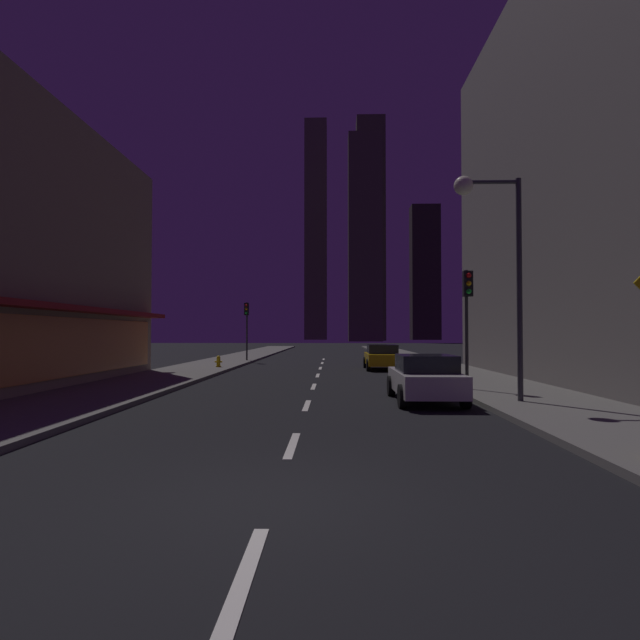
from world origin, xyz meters
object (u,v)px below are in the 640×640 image
(car_parked_near, at_px, (425,378))
(street_lamp_right, at_px, (491,232))
(car_parked_far, at_px, (382,357))
(traffic_light_far_left, at_px, (247,318))
(fire_hydrant_far_left, at_px, (218,362))
(traffic_light_near_right, at_px, (467,303))

(car_parked_near, xyz_separation_m, street_lamp_right, (1.78, -0.84, 4.33))
(car_parked_far, xyz_separation_m, traffic_light_far_left, (-9.10, 7.02, 2.45))
(car_parked_near, distance_m, traffic_light_far_left, 22.81)
(fire_hydrant_far_left, height_order, street_lamp_right, street_lamp_right)
(traffic_light_near_right, relative_size, traffic_light_far_left, 1.00)
(car_parked_far, height_order, traffic_light_near_right, traffic_light_near_right)
(traffic_light_far_left, bearing_deg, traffic_light_near_right, -59.34)
(car_parked_far, height_order, traffic_light_far_left, traffic_light_far_left)
(car_parked_near, distance_m, fire_hydrant_far_left, 16.58)
(traffic_light_near_right, height_order, street_lamp_right, street_lamp_right)
(car_parked_far, bearing_deg, car_parked_near, -90.00)
(car_parked_far, bearing_deg, traffic_light_near_right, -80.65)
(traffic_light_near_right, bearing_deg, traffic_light_far_left, 120.66)
(car_parked_near, height_order, car_parked_far, same)
(traffic_light_near_right, xyz_separation_m, street_lamp_right, (-0.12, -3.06, 1.87))
(traffic_light_near_right, relative_size, street_lamp_right, 0.64)
(street_lamp_right, bearing_deg, traffic_light_near_right, 87.75)
(car_parked_far, bearing_deg, street_lamp_right, -83.05)
(fire_hydrant_far_left, bearing_deg, car_parked_far, 1.06)
(car_parked_near, height_order, fire_hydrant_far_left, car_parked_near)
(traffic_light_near_right, bearing_deg, car_parked_far, 99.35)
(fire_hydrant_far_left, bearing_deg, traffic_light_near_right, -44.91)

